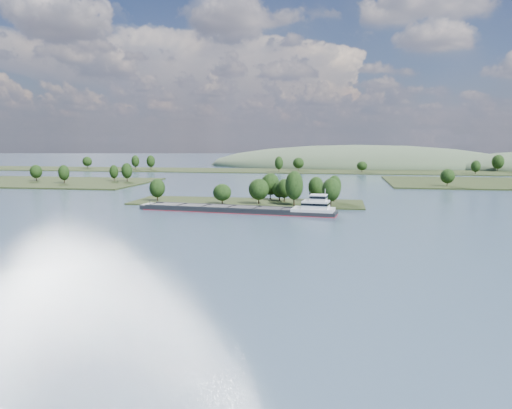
# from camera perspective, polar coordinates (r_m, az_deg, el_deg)

# --- Properties ---
(ground) EXTENTS (1800.00, 1800.00, 0.00)m
(ground) POSITION_cam_1_polar(r_m,az_deg,el_deg) (159.27, -5.03, -2.50)
(ground) COLOR #35495B
(ground) RESTS_ON ground
(tree_island) EXTENTS (100.00, 30.00, 15.45)m
(tree_island) POSITION_cam_1_polar(r_m,az_deg,el_deg) (214.64, 0.79, 1.18)
(tree_island) COLOR black
(tree_island) RESTS_ON ground
(back_shoreline) EXTENTS (900.00, 60.00, 15.56)m
(back_shoreline) POSITION_cam_1_polar(r_m,az_deg,el_deg) (433.48, 5.54, 3.88)
(back_shoreline) COLOR black
(back_shoreline) RESTS_ON ground
(hill_west) EXTENTS (320.00, 160.00, 44.00)m
(hill_west) POSITION_cam_1_polar(r_m,az_deg,el_deg) (532.89, 11.75, 4.33)
(hill_west) COLOR #3B4D35
(hill_west) RESTS_ON ground
(cargo_barge) EXTENTS (77.56, 18.14, 10.42)m
(cargo_barge) POSITION_cam_1_polar(r_m,az_deg,el_deg) (188.61, -0.77, -0.52)
(cargo_barge) COLOR black
(cargo_barge) RESTS_ON ground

